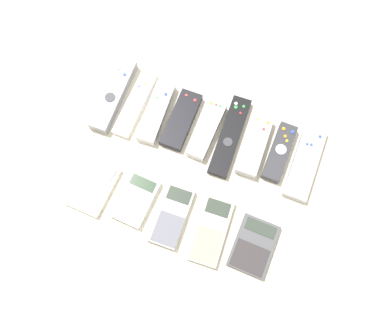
% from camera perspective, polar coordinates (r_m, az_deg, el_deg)
% --- Properties ---
extents(ground_plane, '(3.00, 3.00, 0.00)m').
position_cam_1_polar(ground_plane, '(0.92, -0.68, -1.94)').
color(ground_plane, beige).
extents(remote_0, '(0.06, 0.21, 0.03)m').
position_cam_1_polar(remote_0, '(1.01, -11.87, 10.35)').
color(remote_0, gray).
rests_on(remote_0, ground_plane).
extents(remote_1, '(0.04, 0.19, 0.02)m').
position_cam_1_polar(remote_1, '(0.99, -8.58, 9.21)').
color(remote_1, white).
rests_on(remote_1, ground_plane).
extents(remote_2, '(0.06, 0.17, 0.03)m').
position_cam_1_polar(remote_2, '(0.97, -5.45, 7.99)').
color(remote_2, silver).
rests_on(remote_2, ground_plane).
extents(remote_3, '(0.06, 0.16, 0.02)m').
position_cam_1_polar(remote_3, '(0.96, -1.63, 6.83)').
color(remote_3, black).
rests_on(remote_3, ground_plane).
extents(remote_4, '(0.05, 0.16, 0.03)m').
position_cam_1_polar(remote_4, '(0.95, 2.10, 5.41)').
color(remote_4, silver).
rests_on(remote_4, ground_plane).
extents(remote_5, '(0.06, 0.22, 0.02)m').
position_cam_1_polar(remote_5, '(0.95, 5.81, 4.35)').
color(remote_5, black).
rests_on(remote_5, ground_plane).
extents(remote_6, '(0.06, 0.16, 0.03)m').
position_cam_1_polar(remote_6, '(0.94, 9.50, 2.89)').
color(remote_6, '#B7B7BC').
rests_on(remote_6, ground_plane).
extents(remote_7, '(0.05, 0.15, 0.02)m').
position_cam_1_polar(remote_7, '(0.95, 13.20, 1.85)').
color(remote_7, '#333338').
rests_on(remote_7, ground_plane).
extents(remote_8, '(0.06, 0.20, 0.02)m').
position_cam_1_polar(remote_8, '(0.96, 16.85, 0.33)').
color(remote_8, '#B7B7BC').
rests_on(remote_8, ground_plane).
extents(calculator_0, '(0.09, 0.13, 0.01)m').
position_cam_1_polar(calculator_0, '(0.93, -14.81, -3.32)').
color(calculator_0, beige).
rests_on(calculator_0, ground_plane).
extents(calculator_1, '(0.08, 0.13, 0.02)m').
position_cam_1_polar(calculator_1, '(0.90, -8.58, -5.27)').
color(calculator_1, silver).
rests_on(calculator_1, ground_plane).
extents(calculator_2, '(0.08, 0.15, 0.02)m').
position_cam_1_polar(calculator_2, '(0.89, -2.89, -7.84)').
color(calculator_2, '#B2B2B7').
rests_on(calculator_2, ground_plane).
extents(calculator_3, '(0.08, 0.16, 0.02)m').
position_cam_1_polar(calculator_3, '(0.88, 2.91, -9.97)').
color(calculator_3, beige).
rests_on(calculator_3, ground_plane).
extents(calculator_4, '(0.09, 0.13, 0.01)m').
position_cam_1_polar(calculator_4, '(0.89, 9.40, -12.12)').
color(calculator_4, '#4C4C51').
rests_on(calculator_4, ground_plane).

